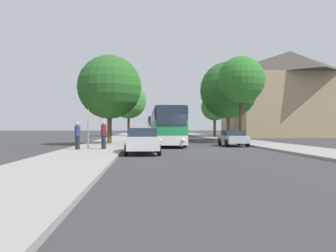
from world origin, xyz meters
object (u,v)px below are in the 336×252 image
Objects in this scene: bus_rear at (155,126)px; pedestrian_waiting_near at (104,135)px; tree_left_far at (129,101)px; tree_right_near at (228,90)px; parked_car_right_near at (233,138)px; bus_stop_sign at (88,124)px; tree_right_far at (241,80)px; bus_front at (167,126)px; tree_left_near at (110,87)px; pedestrian_waiting_far at (77,136)px; tree_right_mid at (215,107)px; bus_middle at (162,126)px; parked_car_left_curb at (142,141)px.

bus_rear is 6.13× the size of pedestrian_waiting_near.
tree_right_near is (12.79, -20.02, -0.24)m from tree_left_far.
tree_right_near reaches higher than pedestrian_waiting_near.
parked_car_right_near is 12.18m from bus_stop_sign.
tree_left_far reaches higher than bus_rear.
bus_rear is at bearing 107.36° from tree_right_far.
tree_left_far is at bearing 122.58° from tree_right_near.
parked_car_right_near is 12.73m from tree_right_near.
tree_right_far reaches higher than parked_car_right_near.
tree_right_far is at bearing 22.65° from bus_front.
pedestrian_waiting_far is at bearing -98.52° from tree_left_near.
tree_right_near is (13.84, 15.78, 4.24)m from bus_stop_sign.
tree_right_mid is (13.56, 28.06, 3.64)m from pedestrian_waiting_near.
bus_middle is 2.59× the size of parked_car_right_near.
bus_front is 27.79m from bus_rear.
tree_right_near is (2.58, 11.27, 5.32)m from parked_car_right_near.
tree_right_mid is 0.78× the size of tree_right_far.
parked_car_left_curb is 2.18× the size of pedestrian_waiting_near.
parked_car_right_near is 2.27× the size of pedestrian_waiting_far.
bus_stop_sign is 1.38m from pedestrian_waiting_far.
tree_left_far is at bearing 148.28° from tree_right_mid.
parked_car_left_curb is 11.61m from tree_left_near.
tree_right_mid is at bearing 43.27° from bus_middle.
bus_stop_sign is (-6.07, -19.05, 0.05)m from bus_middle.
bus_stop_sign is 0.34× the size of tree_left_near.
tree_right_far is at bearing 35.15° from bus_stop_sign.
tree_right_near is at bearing 86.60° from tree_right_far.
tree_right_mid is (8.62, 8.33, 2.98)m from bus_middle.
tree_right_near reaches higher than bus_stop_sign.
parked_car_right_near is 13.01m from pedestrian_waiting_far.
bus_front is 1.21× the size of tree_right_near.
bus_front is at bearing 22.33° from pedestrian_waiting_far.
tree_right_mid is (8.94, -6.77, 2.92)m from bus_rear.
parked_car_left_curb is 0.99× the size of parked_car_right_near.
parked_car_right_near is at bearing -102.88° from tree_right_near.
bus_stop_sign is at bearing -131.25° from tree_right_near.
parked_car_right_near is at bearing -71.92° from tree_left_far.
pedestrian_waiting_near is at bearing -140.50° from tree_right_far.
tree_right_far reaches higher than pedestrian_waiting_near.
bus_rear is 1.21× the size of tree_right_near.
parked_car_left_curb is 0.51× the size of tree_left_near.
bus_middle reaches higher than pedestrian_waiting_far.
parked_car_left_curb is 39.57m from tree_left_far.
bus_middle is 1.56× the size of tree_right_mid.
tree_left_near reaches higher than tree_right_mid.
bus_rear reaches higher than bus_middle.
bus_rear is 6.70m from tree_left_far.
tree_right_far is at bearing -113.05° from pedestrian_waiting_near.
pedestrian_waiting_far is 0.21× the size of tree_right_far.
tree_left_far is at bearing 115.26° from tree_right_far.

